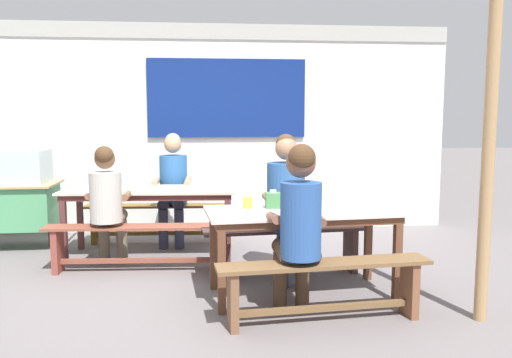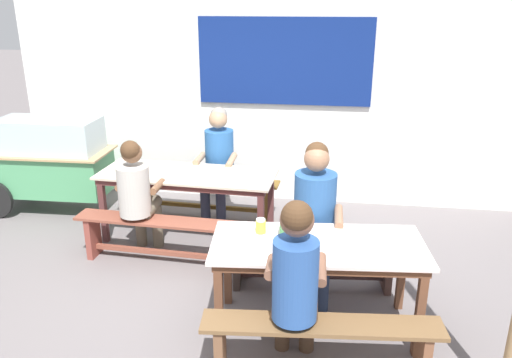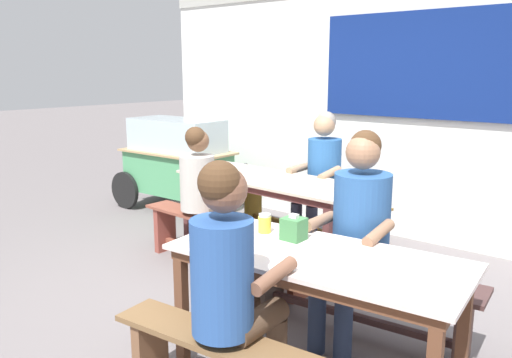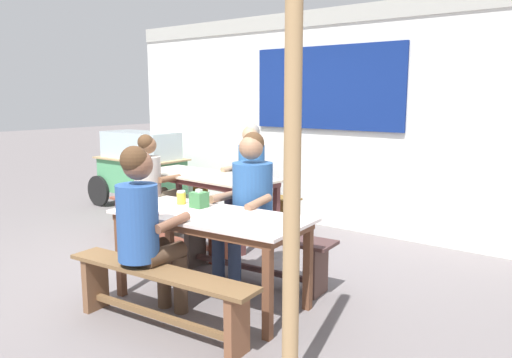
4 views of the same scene
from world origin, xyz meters
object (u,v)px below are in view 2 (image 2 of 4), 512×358
Objects in this scene: dining_table_far at (187,179)px; person_center_facing at (218,158)px; bench_near_front at (321,342)px; food_cart at (50,159)px; person_right_near_table at (315,211)px; dining_table_near at (318,252)px; condiment_jar at (261,226)px; bench_far_front at (169,235)px; person_near_front at (295,277)px; person_left_back_turned at (137,192)px; bench_near_back at (312,255)px; bench_far_back at (205,192)px; tissue_box at (288,227)px.

person_center_facing is at bearing 68.10° from dining_table_far.
dining_table_far is at bearing 126.04° from bench_near_front.
food_cart is 1.29× the size of person_center_facing.
bench_near_front is 1.23m from person_right_near_table.
dining_table_near is 0.48m from condiment_jar.
dining_table_near is 0.89× the size of bench_far_front.
bench_far_front is 1.16× the size of bench_near_front.
person_near_front is at bearing -94.13° from person_right_near_table.
person_center_facing is (-1.25, 2.54, 0.44)m from bench_near_front.
bench_far_front is 1.41× the size of person_near_front.
food_cart reaches higher than bench_far_front.
person_near_front is (1.64, -1.45, 0.05)m from person_left_back_turned.
dining_table_near is at bearing 76.87° from person_near_front.
bench_far_front is at bearing 171.02° from bench_near_back.
dining_table_far is 1.18× the size of bench_near_back.
bench_far_front is (-0.03, -0.60, -0.36)m from dining_table_far.
dining_table_far is 1.62m from person_right_near_table.
dining_table_near is 0.57m from person_near_front.
person_center_facing is (-1.20, 1.95, 0.09)m from dining_table_near.
bench_far_back is at bearing 124.36° from dining_table_near.
dining_table_far is 1.13× the size of dining_table_near.
person_center_facing is at bearing 113.18° from person_near_front.
tissue_box is at bearing 112.19° from bench_near_front.
person_left_back_turned is 10.61× the size of condiment_jar.
dining_table_far is at bearing -92.89° from bench_far_back.
bench_near_back is (1.35, -0.82, -0.35)m from dining_table_far.
dining_table_near is 1.35× the size of person_left_back_turned.
tissue_box is (1.21, -0.70, 0.50)m from bench_far_front.
bench_near_front is at bearing -54.60° from condiment_jar.
dining_table_far is 1.52× the size of person_left_back_turned.
dining_table_far is 1.89m from food_cart.
dining_table_far is 0.62m from person_left_back_turned.
food_cart is (-1.83, 0.50, -0.02)m from dining_table_far.
person_left_back_turned reaches higher than bench_near_front.
person_near_front reaches higher than person_center_facing.
person_near_front is (1.25, -2.57, 0.45)m from bench_far_back.
dining_table_near is 0.69m from bench_near_back.
person_right_near_table is (1.36, -0.88, 0.10)m from dining_table_far.
food_cart is at bearing 148.96° from tissue_box.
tissue_box is 1.33× the size of condiment_jar.
bench_far_front is 1.40m from bench_near_back.
bench_near_front is 2.87m from person_center_facing.
person_center_facing reaches higher than bench_near_back.
person_right_near_table is (-0.05, 0.54, 0.11)m from dining_table_near.
person_left_back_turned is (-1.71, 0.31, 0.39)m from bench_near_back.
condiment_jar is at bearing -53.62° from dining_table_far.
person_left_back_turned is at bearing -124.77° from dining_table_far.
dining_table_far is 16.16× the size of condiment_jar.
bench_far_front is 1.41× the size of person_center_facing.
food_cart is 14.68× the size of condiment_jar.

